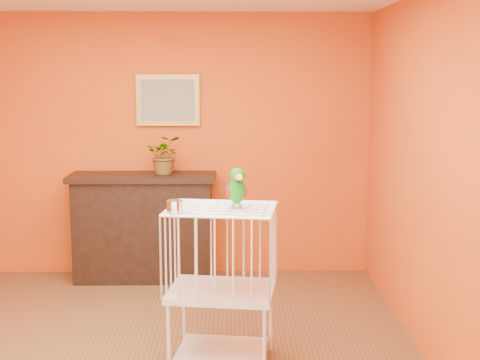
{
  "coord_description": "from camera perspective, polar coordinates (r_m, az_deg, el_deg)",
  "views": [
    {
      "loc": [
        0.6,
        -4.38,
        2.03
      ],
      "look_at": [
        0.67,
        0.06,
        1.3
      ],
      "focal_mm": 50.0,
      "sensor_mm": 36.0,
      "label": 1
    }
  ],
  "objects": [
    {
      "name": "room_shell",
      "position": [
        4.44,
        -8.71,
        3.4
      ],
      "size": [
        4.5,
        4.5,
        4.5
      ],
      "color": "#D15713",
      "rests_on": "ground"
    },
    {
      "name": "feed_cup",
      "position": [
        4.4,
        -5.59,
        -2.24
      ],
      "size": [
        0.11,
        0.11,
        0.08
      ],
      "primitive_type": "cylinder",
      "color": "silver",
      "rests_on": "birdcage"
    },
    {
      "name": "birdcage",
      "position": [
        4.68,
        -1.58,
        -8.81
      ],
      "size": [
        0.79,
        0.65,
        1.11
      ],
      "rotation": [
        0.0,
        0.0,
        -0.14
      ],
      "color": "white",
      "rests_on": "ground"
    },
    {
      "name": "potted_plant",
      "position": [
        6.48,
        -6.41,
        1.79
      ],
      "size": [
        0.37,
        0.41,
        0.29
      ],
      "primitive_type": "imported",
      "rotation": [
        0.0,
        0.0,
        0.09
      ],
      "color": "#26722D",
      "rests_on": "console_cabinet"
    },
    {
      "name": "framed_picture",
      "position": [
        6.63,
        -6.18,
        6.79
      ],
      "size": [
        0.62,
        0.04,
        0.5
      ],
      "color": "#A8833C",
      "rests_on": "room_shell"
    },
    {
      "name": "parrot",
      "position": [
        4.48,
        -0.28,
        -0.66
      ],
      "size": [
        0.15,
        0.26,
        0.29
      ],
      "rotation": [
        0.0,
        0.0,
        0.14
      ],
      "color": "#59544C",
      "rests_on": "birdcage"
    },
    {
      "name": "console_cabinet",
      "position": [
        6.61,
        -8.24,
        -3.99
      ],
      "size": [
        1.41,
        0.51,
        1.05
      ],
      "color": "black",
      "rests_on": "ground"
    }
  ]
}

